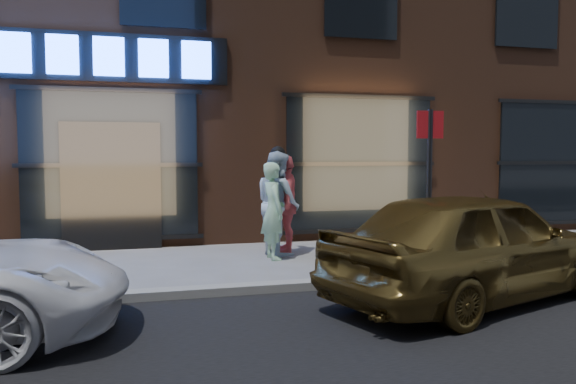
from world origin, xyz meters
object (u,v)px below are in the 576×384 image
man_bowtie (273,211)px  passerby (286,204)px  sign_post (429,178)px  gold_sedan (475,245)px  man_cap (278,203)px

man_bowtie → passerby: 0.63m
man_bowtie → passerby: bearing=-40.0°
man_bowtie → sign_post: (1.78, -2.13, 0.64)m
man_bowtie → sign_post: 2.85m
man_bowtie → gold_sedan: bearing=-156.9°
passerby → gold_sedan: size_ratio=0.44×
sign_post → man_bowtie: bearing=136.2°
gold_sedan → sign_post: 1.42m
man_cap → gold_sedan: man_cap is taller
man_cap → sign_post: bearing=-160.3°
passerby → sign_post: sign_post is taller
man_cap → sign_post: size_ratio=0.76×
passerby → gold_sedan: passerby is taller
man_cap → gold_sedan: bearing=-169.6°
man_cap → passerby: man_cap is taller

